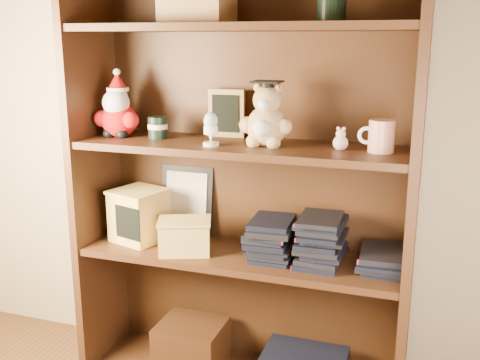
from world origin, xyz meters
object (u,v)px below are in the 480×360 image
object	(u,v)px
grad_teddy_bear	(266,121)
treats_box	(139,215)
bookcase	(244,188)
teacher_mug	(381,136)

from	to	relation	value
grad_teddy_bear	treats_box	xyz separation A→B (m)	(-0.50, 0.01, -0.38)
bookcase	teacher_mug	world-z (taller)	bookcase
treats_box	grad_teddy_bear	bearing A→B (deg)	-0.67
bookcase	teacher_mug	xyz separation A→B (m)	(0.47, -0.05, 0.22)
bookcase	treats_box	xyz separation A→B (m)	(-0.40, -0.05, -0.13)
teacher_mug	bookcase	bearing A→B (deg)	173.91
bookcase	treats_box	size ratio (longest dim) A/B	7.09
bookcase	teacher_mug	bearing A→B (deg)	-6.09
grad_teddy_bear	teacher_mug	size ratio (longest dim) A/B	1.91
treats_box	bookcase	bearing A→B (deg)	7.27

